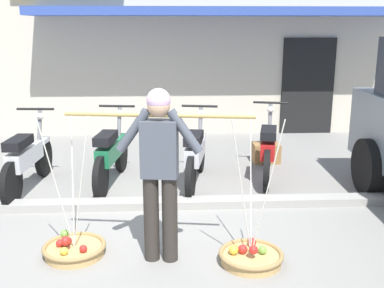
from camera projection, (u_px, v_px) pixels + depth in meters
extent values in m
plane|color=gray|center=(157.00, 231.00, 5.22)|extent=(90.00, 90.00, 0.00)
cube|color=gray|center=(158.00, 203.00, 5.89)|extent=(20.00, 0.24, 0.10)
cylinder|color=#2D2823|center=(151.00, 218.00, 4.49)|extent=(0.15, 0.15, 0.86)
cylinder|color=#2D2823|center=(170.00, 219.00, 4.47)|extent=(0.15, 0.15, 0.86)
cube|color=#474C56|center=(159.00, 149.00, 4.31)|extent=(0.36, 0.25, 0.54)
sphere|color=tan|center=(159.00, 106.00, 4.21)|extent=(0.21, 0.21, 0.21)
sphere|color=#D1A8CC|center=(158.00, 100.00, 4.20)|extent=(0.22, 0.22, 0.22)
cylinder|color=#474C56|center=(133.00, 130.00, 4.29)|extent=(0.35, 0.14, 0.43)
cylinder|color=#474C56|center=(185.00, 132.00, 4.25)|extent=(0.35, 0.14, 0.43)
cylinder|color=tan|center=(159.00, 115.00, 4.23)|extent=(1.75, 0.29, 0.04)
cylinder|color=tan|center=(75.00, 251.00, 4.65)|extent=(0.59, 0.59, 0.09)
torus|color=olive|center=(74.00, 246.00, 4.64)|extent=(0.63, 0.63, 0.05)
sphere|color=red|center=(60.00, 243.00, 4.64)|extent=(0.08, 0.08, 0.08)
sphere|color=red|center=(68.00, 241.00, 4.68)|extent=(0.08, 0.08, 0.08)
sphere|color=red|center=(83.00, 249.00, 4.52)|extent=(0.08, 0.08, 0.08)
sphere|color=yellow|center=(64.00, 251.00, 4.47)|extent=(0.08, 0.08, 0.08)
sphere|color=red|center=(65.00, 241.00, 4.54)|extent=(0.09, 0.09, 0.09)
sphere|color=#6BA63F|center=(65.00, 234.00, 4.72)|extent=(0.09, 0.09, 0.09)
cylinder|color=silver|center=(73.00, 178.00, 4.61)|extent=(0.01, 0.28, 1.36)
cylinder|color=silver|center=(56.00, 185.00, 4.40)|extent=(0.24, 0.15, 1.36)
cylinder|color=silver|center=(81.00, 185.00, 4.42)|extent=(0.24, 0.15, 1.36)
cylinder|color=tan|center=(251.00, 259.00, 4.50)|extent=(0.59, 0.59, 0.09)
torus|color=olive|center=(251.00, 254.00, 4.49)|extent=(0.63, 0.63, 0.05)
sphere|color=red|center=(252.00, 242.00, 4.65)|extent=(0.09, 0.09, 0.09)
sphere|color=gold|center=(234.00, 250.00, 4.48)|extent=(0.09, 0.09, 0.09)
sphere|color=red|center=(243.00, 249.00, 4.50)|extent=(0.09, 0.09, 0.09)
sphere|color=#6EAB41|center=(263.00, 250.00, 4.49)|extent=(0.08, 0.08, 0.08)
sphere|color=red|center=(253.00, 250.00, 4.38)|extent=(0.09, 0.09, 0.09)
cylinder|color=silver|center=(251.00, 183.00, 4.45)|extent=(0.01, 0.28, 1.36)
cylinder|color=silver|center=(242.00, 191.00, 4.25)|extent=(0.24, 0.15, 1.36)
cylinder|color=silver|center=(267.00, 191.00, 4.26)|extent=(0.24, 0.15, 1.36)
cylinder|color=black|center=(44.00, 157.00, 7.07)|extent=(0.12, 0.58, 0.58)
cylinder|color=black|center=(11.00, 184.00, 5.87)|extent=(0.12, 0.58, 0.58)
cube|color=silver|center=(42.00, 141.00, 7.01)|extent=(0.16, 0.29, 0.06)
cube|color=silver|center=(25.00, 156.00, 6.32)|extent=(0.27, 0.91, 0.24)
cube|color=black|center=(18.00, 143.00, 6.09)|extent=(0.26, 0.57, 0.12)
cylinder|color=slate|center=(39.00, 134.00, 6.88)|extent=(0.08, 0.30, 0.76)
cylinder|color=black|center=(35.00, 109.00, 6.71)|extent=(0.54, 0.08, 0.04)
sphere|color=silver|center=(40.00, 116.00, 6.90)|extent=(0.11, 0.11, 0.11)
cylinder|color=black|center=(121.00, 153.00, 7.32)|extent=(0.15, 0.59, 0.58)
cylinder|color=black|center=(101.00, 178.00, 6.12)|extent=(0.15, 0.59, 0.58)
cube|color=#19663D|center=(121.00, 137.00, 7.25)|extent=(0.17, 0.30, 0.06)
cube|color=#19663D|center=(110.00, 152.00, 6.57)|extent=(0.31, 0.92, 0.24)
cube|color=black|center=(106.00, 138.00, 6.33)|extent=(0.29, 0.58, 0.12)
cylinder|color=slate|center=(119.00, 130.00, 7.12)|extent=(0.10, 0.30, 0.76)
cylinder|color=black|center=(117.00, 106.00, 6.95)|extent=(0.54, 0.10, 0.04)
sphere|color=silver|center=(120.00, 113.00, 7.14)|extent=(0.11, 0.11, 0.11)
cylinder|color=black|center=(201.00, 153.00, 7.31)|extent=(0.18, 0.59, 0.58)
cylinder|color=black|center=(191.00, 178.00, 6.12)|extent=(0.18, 0.59, 0.58)
cube|color=silver|center=(201.00, 137.00, 7.25)|extent=(0.19, 0.30, 0.06)
cube|color=silver|center=(195.00, 151.00, 6.57)|extent=(0.36, 0.92, 0.24)
cube|color=black|center=(194.00, 138.00, 6.34)|extent=(0.32, 0.59, 0.12)
cylinder|color=slate|center=(200.00, 130.00, 7.12)|extent=(0.11, 0.30, 0.76)
cylinder|color=black|center=(200.00, 106.00, 6.95)|extent=(0.54, 0.13, 0.04)
sphere|color=silver|center=(201.00, 113.00, 7.14)|extent=(0.11, 0.11, 0.11)
cylinder|color=black|center=(269.00, 148.00, 7.62)|extent=(0.21, 0.58, 0.58)
cylinder|color=black|center=(267.00, 170.00, 6.44)|extent=(0.21, 0.58, 0.58)
cube|color=red|center=(269.00, 132.00, 7.56)|extent=(0.20, 0.30, 0.06)
cube|color=red|center=(268.00, 146.00, 6.88)|extent=(0.40, 0.92, 0.24)
cube|color=black|center=(269.00, 133.00, 6.65)|extent=(0.34, 0.60, 0.12)
cylinder|color=slate|center=(270.00, 126.00, 7.43)|extent=(0.13, 0.30, 0.76)
cylinder|color=black|center=(271.00, 103.00, 7.26)|extent=(0.53, 0.16, 0.04)
sphere|color=silver|center=(270.00, 110.00, 7.44)|extent=(0.11, 0.11, 0.11)
cylinder|color=black|center=(370.00, 166.00, 6.32)|extent=(0.28, 0.77, 0.76)
cube|color=beige|center=(206.00, 31.00, 11.80)|extent=(13.00, 5.00, 4.20)
cube|color=#334CA3|center=(219.00, 11.00, 8.80)|extent=(7.15, 1.00, 0.16)
cube|color=black|center=(308.00, 86.00, 9.74)|extent=(1.10, 0.06, 2.00)
cube|color=olive|center=(266.00, 153.00, 7.82)|extent=(0.44, 0.36, 0.32)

